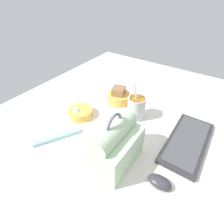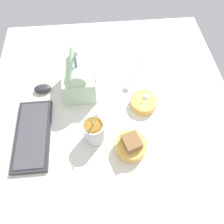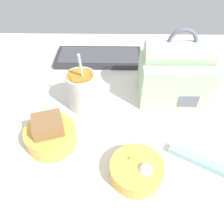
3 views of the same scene
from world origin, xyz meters
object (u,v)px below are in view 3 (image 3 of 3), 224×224
(soup_cup, at_px, (82,90))
(bento_bowl_snacks, at_px, (136,170))
(bento_bowl_sandwich, at_px, (51,134))
(computer_mouse, at_px, (162,60))
(chopstick_case, at_px, (210,165))
(lunch_bag, at_px, (175,73))
(keyboard, at_px, (99,57))

(soup_cup, relative_size, bento_bowl_snacks, 1.55)
(bento_bowl_sandwich, bearing_deg, computer_mouse, 48.48)
(computer_mouse, relative_size, chopstick_case, 0.44)
(bento_bowl_snacks, height_order, computer_mouse, bento_bowl_snacks)
(lunch_bag, bearing_deg, keyboard, 138.87)
(bento_bowl_sandwich, xyz_separation_m, computer_mouse, (0.32, 0.37, -0.02))
(soup_cup, height_order, bento_bowl_sandwich, soup_cup)
(bento_bowl_sandwich, distance_m, bento_bowl_snacks, 0.22)
(soup_cup, height_order, bento_bowl_snacks, soup_cup)
(keyboard, xyz_separation_m, bento_bowl_sandwich, (-0.09, -0.39, 0.02))
(bento_bowl_sandwich, height_order, bento_bowl_snacks, bento_bowl_sandwich)
(soup_cup, relative_size, bento_bowl_sandwich, 1.47)
(keyboard, height_order, bento_bowl_sandwich, bento_bowl_sandwich)
(lunch_bag, distance_m, bento_bowl_sandwich, 0.38)
(computer_mouse, height_order, chopstick_case, computer_mouse)
(bento_bowl_snacks, bearing_deg, bento_bowl_sandwich, 157.18)
(soup_cup, distance_m, bento_bowl_snacks, 0.27)
(keyboard, height_order, lunch_bag, lunch_bag)
(bento_bowl_sandwich, xyz_separation_m, chopstick_case, (0.37, -0.06, -0.02))
(soup_cup, bearing_deg, computer_mouse, 41.17)
(soup_cup, height_order, chopstick_case, soup_cup)
(keyboard, height_order, bento_bowl_snacks, bento_bowl_snacks)
(bento_bowl_snacks, distance_m, computer_mouse, 0.47)
(computer_mouse, bearing_deg, chopstick_case, -83.74)
(computer_mouse, bearing_deg, keyboard, 174.01)
(soup_cup, height_order, computer_mouse, soup_cup)
(soup_cup, distance_m, chopstick_case, 0.37)
(soup_cup, bearing_deg, bento_bowl_sandwich, -114.47)
(keyboard, bearing_deg, bento_bowl_sandwich, -103.49)
(keyboard, xyz_separation_m, chopstick_case, (0.28, -0.46, -0.00))
(lunch_bag, xyz_separation_m, chopstick_case, (0.05, -0.25, -0.07))
(keyboard, height_order, computer_mouse, computer_mouse)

